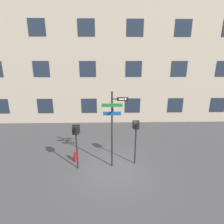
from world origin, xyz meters
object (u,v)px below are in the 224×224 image
street_sign_pole (113,123)px  fire_hydrant (76,156)px  pedestrian_signal_right (136,131)px  pedestrian_signal_left (76,135)px

street_sign_pole → fire_hydrant: 3.08m
pedestrian_signal_right → fire_hydrant: size_ratio=3.68×
street_sign_pole → pedestrian_signal_right: 1.35m
street_sign_pole → pedestrian_signal_right: bearing=10.1°
fire_hydrant → pedestrian_signal_right: bearing=-5.0°
street_sign_pole → pedestrian_signal_right: size_ratio=1.64×
pedestrian_signal_right → fire_hydrant: 3.76m
street_sign_pole → fire_hydrant: street_sign_pole is taller
pedestrian_signal_right → pedestrian_signal_left: bearing=-172.8°
pedestrian_signal_left → fire_hydrant: 1.77m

